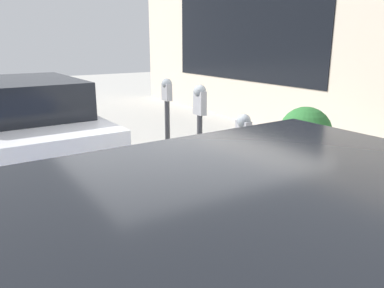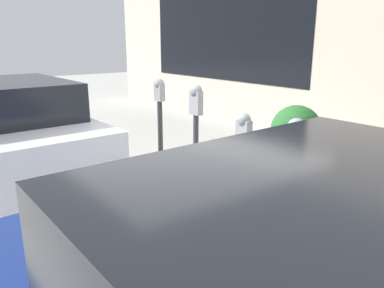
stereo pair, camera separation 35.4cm
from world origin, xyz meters
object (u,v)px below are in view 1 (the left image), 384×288
at_px(parking_meter_middle, 200,121).
at_px(parked_car_middle, 18,127).
at_px(planter_box, 303,154).
at_px(parking_meter_second, 243,150).
at_px(parking_meter_fourth, 167,115).
at_px(parking_meter_nearest, 289,158).

bearing_deg(parking_meter_middle, parked_car_middle, 41.36).
bearing_deg(parking_meter_middle, planter_box, -104.68).
height_order(parking_meter_second, parked_car_middle, parked_car_middle).
bearing_deg(parking_meter_second, parking_meter_fourth, 0.59).
relative_size(parking_meter_nearest, parking_meter_middle, 0.90).
distance_m(parking_meter_nearest, planter_box, 2.14).
relative_size(parking_meter_fourth, parked_car_middle, 0.38).
bearing_deg(parking_meter_second, planter_box, -73.73).
relative_size(parking_meter_second, parked_car_middle, 0.32).
distance_m(parking_meter_fourth, parked_car_middle, 2.31).
xyz_separation_m(parking_meter_second, parked_car_middle, (3.04, 1.90, -0.08)).
relative_size(parking_meter_fourth, planter_box, 1.07).
distance_m(parking_meter_second, parking_meter_middle, 0.90).
bearing_deg(planter_box, parking_meter_second, 106.27).
xyz_separation_m(parking_meter_second, parking_meter_middle, (0.88, -0.00, 0.18)).
bearing_deg(parking_meter_fourth, parking_meter_middle, -178.57).
xyz_separation_m(parking_meter_fourth, parked_car_middle, (1.33, 1.88, -0.21)).
relative_size(parking_meter_nearest, parking_meter_second, 1.06).
bearing_deg(parking_meter_fourth, parking_meter_second, -179.41).
bearing_deg(parked_car_middle, parking_meter_fourth, -126.36).
xyz_separation_m(parking_meter_nearest, planter_box, (1.22, -1.66, -0.55)).
bearing_deg(parked_car_middle, parking_meter_nearest, -155.52).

